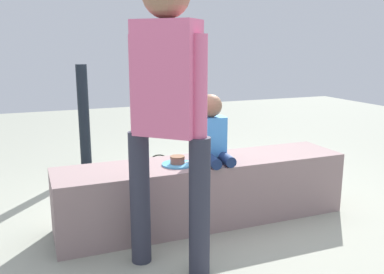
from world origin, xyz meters
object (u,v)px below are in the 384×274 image
cake_plate (178,162)px  gift_bag (212,164)px  handbag_black_leather (159,175)px  party_cup_red (242,185)px  child_seated (212,132)px  water_bottle_near_gift (102,182)px  handbag_brown_canvas (195,183)px  water_bottle_far_side (259,178)px  adult_standing (168,98)px

cake_plate → gift_bag: (0.70, 0.94, -0.34)m
cake_plate → handbag_black_leather: cake_plate is taller
gift_bag → party_cup_red: bearing=-78.0°
child_seated → party_cup_red: bearing=43.4°
handbag_black_leather → water_bottle_near_gift: bearing=179.3°
cake_plate → handbag_brown_canvas: (0.36, 0.54, -0.37)m
child_seated → handbag_black_leather: bearing=97.9°
water_bottle_far_side → gift_bag: bearing=120.4°
adult_standing → water_bottle_far_side: adult_standing is taller
cake_plate → handbag_black_leather: 0.99m
cake_plate → water_bottle_far_side: size_ratio=0.96×
child_seated → water_bottle_near_gift: (-0.65, 0.91, -0.58)m
child_seated → cake_plate: (-0.26, -0.00, -0.19)m
party_cup_red → handbag_black_leather: handbag_black_leather is taller
child_seated → water_bottle_near_gift: 1.26m
handbag_brown_canvas → child_seated: bearing=-99.9°
child_seated → water_bottle_near_gift: child_seated is taller
child_seated → water_bottle_far_side: child_seated is taller
child_seated → handbag_brown_canvas: child_seated is taller
party_cup_red → handbag_black_leather: 0.77m
water_bottle_far_side → party_cup_red: bearing=176.4°
cake_plate → water_bottle_far_side: 1.14m
water_bottle_near_gift → handbag_brown_canvas: handbag_brown_canvas is taller
handbag_black_leather → child_seated: bearing=-82.1°
water_bottle_far_side → handbag_black_leather: bearing=153.2°
child_seated → cake_plate: size_ratio=2.16×
cake_plate → handbag_black_leather: bearing=81.4°
gift_bag → party_cup_red: size_ratio=2.75×
child_seated → adult_standing: 0.78m
adult_standing → cake_plate: size_ratio=7.47×
party_cup_red → water_bottle_far_side: bearing=-3.6°
adult_standing → child_seated: bearing=45.3°
child_seated → handbag_black_leather: child_seated is taller
party_cup_red → water_bottle_near_gift: bearing=160.7°
gift_bag → water_bottle_far_side: 0.52m
handbag_brown_canvas → gift_bag: bearing=49.6°
cake_plate → child_seated: bearing=0.5°
adult_standing → handbag_brown_canvas: adult_standing is taller
adult_standing → handbag_brown_canvas: size_ratio=5.08×
child_seated → adult_standing: adult_standing is taller
party_cup_red → handbag_black_leather: size_ratio=0.38×
water_bottle_near_gift → handbag_black_leather: size_ratio=0.72×
cake_plate → water_bottle_near_gift: 1.06m
water_bottle_far_side → water_bottle_near_gift: bearing=162.6°
gift_bag → water_bottle_far_side: bearing=-59.6°
adult_standing → party_cup_red: bearing=44.3°
child_seated → party_cup_red: (0.53, 0.50, -0.62)m
cake_plate → water_bottle_far_side: bearing=27.0°
adult_standing → water_bottle_near_gift: size_ratio=7.46×
adult_standing → water_bottle_far_side: (1.20, 0.99, -0.90)m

